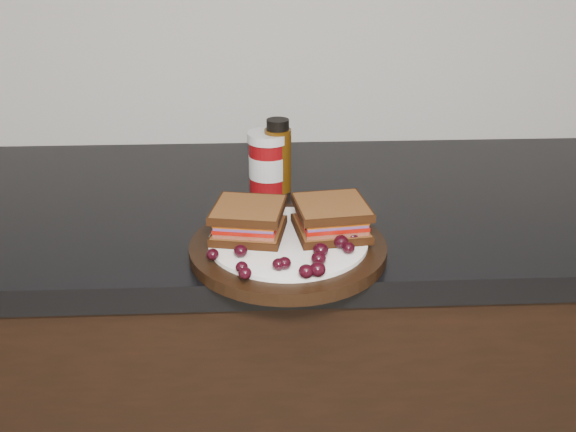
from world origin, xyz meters
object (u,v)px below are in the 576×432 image
at_px(plate, 288,249).
at_px(oil_bottle, 278,155).
at_px(sandwich_left, 249,220).
at_px(condiment_jar, 268,162).

xyz_separation_m(plate, oil_bottle, (-0.01, 0.24, 0.06)).
bearing_deg(plate, sandwich_left, 162.15).
height_order(plate, oil_bottle, oil_bottle).
bearing_deg(condiment_jar, oil_bottle, -7.21).
distance_m(plate, sandwich_left, 0.07).
xyz_separation_m(plate, sandwich_left, (-0.06, 0.02, 0.04)).
height_order(sandwich_left, oil_bottle, oil_bottle).
bearing_deg(condiment_jar, plate, -84.74).
bearing_deg(sandwich_left, oil_bottle, 88.08).
height_order(plate, condiment_jar, condiment_jar).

